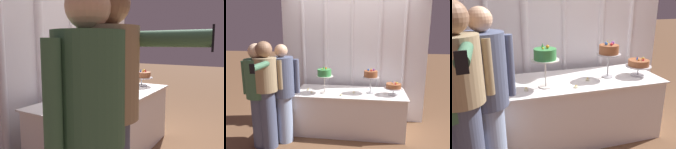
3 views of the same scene
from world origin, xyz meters
TOP-DOWN VIEW (x-y plane):
  - ground_plane at (0.00, 0.00)m, footprint 24.00×24.00m
  - draped_curtain at (-0.02, 0.64)m, footprint 2.76×0.17m
  - cake_table at (0.00, 0.10)m, footprint 1.91×0.79m
  - cake_display_leftmost at (-0.42, -0.04)m, footprint 0.29×0.29m
  - cake_display_center at (0.35, 0.06)m, footprint 0.28×0.28m
  - cake_display_rightmost at (0.73, 0.01)m, footprint 0.30×0.30m
  - tealight_far_left at (-0.75, 0.08)m, footprint 0.05×0.05m
  - tealight_near_left at (-0.64, -0.08)m, footprint 0.05×0.05m
  - tealight_near_right at (-0.13, -0.16)m, footprint 0.05×0.05m
  - tealight_far_right at (0.07, 0.01)m, footprint 0.05×0.05m
  - guest_man_pink_jacket at (-1.01, -0.41)m, footprint 0.49×0.46m
  - guest_man_dark_suit at (-1.18, -0.62)m, footprint 0.49×0.42m
  - guest_girl_blue_dress at (-1.32, -0.60)m, footprint 0.53×0.76m

SIDE VIEW (x-z plane):
  - ground_plane at x=0.00m, z-range 0.00..0.00m
  - cake_table at x=0.00m, z-range 0.00..0.73m
  - tealight_near_right at x=-0.13m, z-range 0.72..0.76m
  - tealight_far_left at x=-0.75m, z-range 0.72..0.76m
  - tealight_near_left at x=-0.64m, z-range 0.72..0.76m
  - tealight_far_right at x=0.07m, z-range 0.72..0.76m
  - guest_man_pink_jacket at x=-1.01m, z-range 0.07..1.65m
  - cake_display_rightmost at x=0.73m, z-range 0.76..0.99m
  - guest_girl_blue_dress at x=-1.32m, z-range 0.07..1.68m
  - guest_man_dark_suit at x=-1.18m, z-range 0.08..1.73m
  - cake_display_center at x=0.35m, z-range 0.83..1.26m
  - cake_display_leftmost at x=-0.42m, z-range 0.84..1.30m
  - draped_curtain at x=-0.02m, z-range 0.12..3.00m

